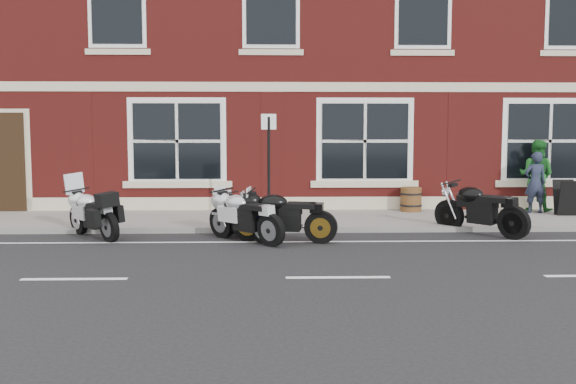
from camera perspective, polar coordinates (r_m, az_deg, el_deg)
name	(u,v)px	position (r m, az deg, el deg)	size (l,w,h in m)	color
ground	(322,243)	(12.84, 3.05, -4.59)	(80.00, 80.00, 0.00)	black
sidewalk	(312,220)	(15.78, 2.17, -2.49)	(30.00, 3.00, 0.12)	slate
kerb	(317,230)	(14.22, 2.59, -3.36)	(30.00, 0.16, 0.12)	slate
pub_building	(299,24)	(23.43, 0.99, 14.66)	(24.00, 12.00, 12.00)	maroon
moto_touring_silver	(93,212)	(14.06, -16.94, -1.70)	(1.43, 1.63, 1.34)	black
moto_sport_red	(244,215)	(13.39, -3.92, -2.06)	(1.16, 1.64, 0.85)	black
moto_sport_black	(282,214)	(12.92, -0.53, -2.01)	(2.14, 0.63, 0.97)	black
moto_sport_silver	(245,215)	(12.98, -3.84, -2.03)	(1.58, 1.61, 0.96)	black
moto_naked_black	(479,207)	(14.46, 16.65, -1.30)	(1.54, 1.89, 1.04)	black
pedestrian_left	(535,182)	(17.77, 21.11, 0.80)	(0.58, 0.38, 1.59)	#1C2234
pedestrian_right	(536,175)	(18.27, 21.21, 1.39)	(0.92, 0.72, 1.89)	#1A5D20
a_board_sign	(567,198)	(17.57, 23.54, -0.46)	(0.54, 0.36, 0.90)	black
barrel_planter	(411,199)	(17.25, 10.88, -0.65)	(0.57, 0.57, 0.64)	#432012
parking_sign	(269,160)	(14.81, -1.72, 2.85)	(0.35, 0.12, 2.51)	black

